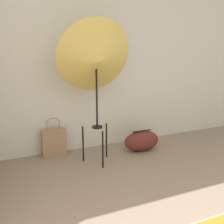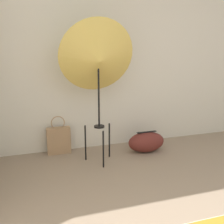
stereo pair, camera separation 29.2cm
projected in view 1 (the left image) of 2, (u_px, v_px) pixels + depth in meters
wall_back at (105, 55)px, 3.60m from camera, size 8.00×0.05×2.60m
photo_umbrella at (96, 59)px, 3.00m from camera, size 0.90×0.48×1.73m
tote_bag at (54, 142)px, 3.46m from camera, size 0.31×0.12×0.52m
duffel_bag at (142, 141)px, 3.64m from camera, size 0.51×0.28×0.29m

